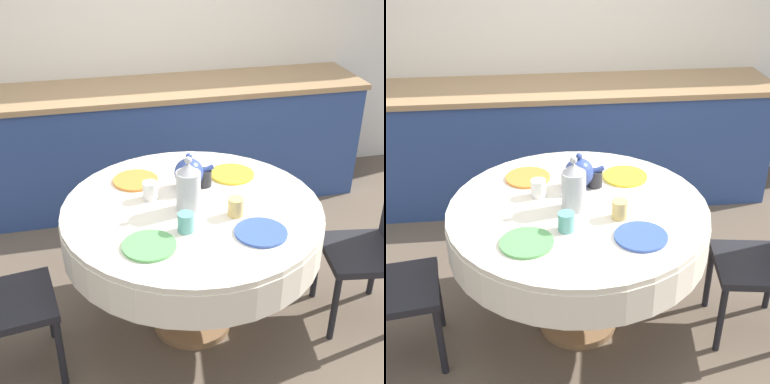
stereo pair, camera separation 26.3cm
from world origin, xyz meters
TOP-DOWN VIEW (x-y plane):
  - ground_plane at (0.00, 0.00)m, footprint 12.00×12.00m
  - wall_back at (0.00, 1.83)m, footprint 7.00×0.05m
  - kitchen_counter at (0.00, 1.49)m, footprint 3.24×0.64m
  - dining_table at (0.00, 0.00)m, footprint 1.32×1.32m
  - plate_near_left at (-0.26, -0.31)m, footprint 0.24×0.24m
  - cup_near_left at (-0.08, -0.21)m, footprint 0.08×0.08m
  - plate_near_right at (0.25, -0.31)m, footprint 0.24×0.24m
  - cup_near_right at (0.19, -0.13)m, footprint 0.08×0.08m
  - plate_far_left at (-0.24, 0.32)m, footprint 0.24×0.24m
  - cup_far_left at (-0.19, 0.12)m, footprint 0.08×0.08m
  - plate_far_right at (0.29, 0.28)m, footprint 0.24×0.24m
  - cup_far_right at (0.11, 0.20)m, footprint 0.08×0.08m
  - coffee_carafe at (-0.02, -0.02)m, footprint 0.12×0.12m
  - teapot at (0.03, 0.19)m, footprint 0.21×0.16m

SIDE VIEW (x-z plane):
  - ground_plane at x=0.00m, z-range 0.00..0.00m
  - kitchen_counter at x=0.00m, z-range 0.00..0.92m
  - dining_table at x=0.00m, z-range 0.26..1.03m
  - plate_near_left at x=-0.26m, z-range 0.77..0.78m
  - plate_near_right at x=0.25m, z-range 0.77..0.78m
  - plate_far_left at x=-0.24m, z-range 0.77..0.78m
  - plate_far_right at x=0.29m, z-range 0.77..0.78m
  - cup_near_left at x=-0.08m, z-range 0.77..0.86m
  - cup_near_right at x=0.19m, z-range 0.77..0.86m
  - cup_far_left at x=-0.19m, z-range 0.77..0.86m
  - cup_far_right at x=0.11m, z-range 0.77..0.86m
  - teapot at x=0.03m, z-range 0.76..0.96m
  - coffee_carafe at x=-0.02m, z-range 0.75..1.04m
  - wall_back at x=0.00m, z-range 0.00..2.60m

